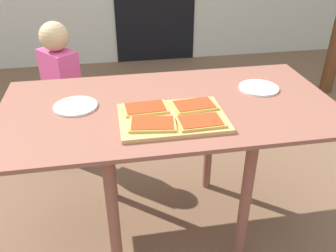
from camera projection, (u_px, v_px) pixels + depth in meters
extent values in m
plane|color=brown|center=(169.00, 225.00, 1.97)|extent=(16.00, 16.00, 0.00)
cube|color=brown|center=(169.00, 106.00, 1.60)|extent=(1.50, 0.77, 0.02)
cylinder|color=brown|center=(114.00, 222.00, 1.49)|extent=(0.05, 0.05, 0.73)
cylinder|color=brown|center=(245.00, 205.00, 1.58)|extent=(0.05, 0.05, 0.73)
cylinder|color=brown|center=(109.00, 146.00, 1.98)|extent=(0.05, 0.05, 0.73)
cylinder|color=brown|center=(209.00, 137.00, 2.07)|extent=(0.05, 0.05, 0.73)
cube|color=tan|center=(172.00, 118.00, 1.46)|extent=(0.44, 0.30, 0.02)
cube|color=gold|center=(200.00, 122.00, 1.41)|extent=(0.19, 0.12, 0.01)
cube|color=#B93B18|center=(201.00, 120.00, 1.40)|extent=(0.17, 0.11, 0.00)
cube|color=gold|center=(152.00, 124.00, 1.39)|extent=(0.20, 0.14, 0.01)
cube|color=#B93B18|center=(152.00, 123.00, 1.39)|extent=(0.18, 0.13, 0.00)
cube|color=gold|center=(145.00, 109.00, 1.51)|extent=(0.19, 0.13, 0.01)
cube|color=#B93B18|center=(145.00, 107.00, 1.50)|extent=(0.17, 0.11, 0.00)
cube|color=gold|center=(194.00, 106.00, 1.53)|extent=(0.19, 0.14, 0.01)
cube|color=#B93B18|center=(194.00, 104.00, 1.53)|extent=(0.17, 0.12, 0.00)
cylinder|color=silver|center=(76.00, 106.00, 1.56)|extent=(0.19, 0.19, 0.01)
cylinder|color=white|center=(259.00, 88.00, 1.73)|extent=(0.19, 0.19, 0.01)
cylinder|color=navy|center=(64.00, 128.00, 2.42)|extent=(0.09, 0.09, 0.47)
cylinder|color=navy|center=(76.00, 135.00, 2.34)|extent=(0.09, 0.09, 0.47)
cube|color=#E54C8C|center=(61.00, 76.00, 2.18)|extent=(0.26, 0.28, 0.32)
sphere|color=tan|center=(54.00, 36.00, 2.05)|extent=(0.17, 0.17, 0.17)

